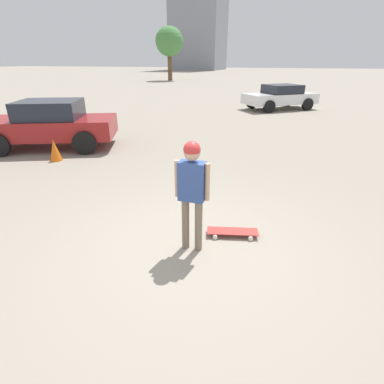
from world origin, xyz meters
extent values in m
plane|color=gray|center=(0.00, 0.00, 0.00)|extent=(220.00, 220.00, 0.00)
cylinder|color=#7A6B56|center=(0.00, 0.10, 0.41)|extent=(0.11, 0.11, 0.82)
cylinder|color=#7A6B56|center=(0.00, -0.10, 0.41)|extent=(0.11, 0.11, 0.82)
cube|color=#334C8C|center=(0.00, 0.00, 1.10)|extent=(0.21, 0.37, 0.56)
cylinder|color=tan|center=(0.00, 0.22, 1.11)|extent=(0.07, 0.07, 0.53)
cylinder|color=tan|center=(0.00, -0.22, 1.11)|extent=(0.07, 0.07, 0.53)
sphere|color=tan|center=(0.00, 0.00, 1.51)|extent=(0.22, 0.22, 0.22)
sphere|color=red|center=(0.00, 0.00, 1.55)|extent=(0.23, 0.23, 0.23)
cube|color=#A5332D|center=(0.53, -0.53, 0.08)|extent=(0.42, 0.86, 0.01)
cylinder|color=silver|center=(0.34, -0.28, 0.04)|extent=(0.05, 0.08, 0.08)
cylinder|color=silver|center=(0.60, -0.22, 0.04)|extent=(0.05, 0.08, 0.08)
cylinder|color=silver|center=(0.47, -0.83, 0.04)|extent=(0.05, 0.08, 0.08)
cylinder|color=silver|center=(0.73, -0.77, 0.04)|extent=(0.05, 0.08, 0.08)
cube|color=maroon|center=(4.11, 6.02, 0.65)|extent=(3.15, 4.37, 0.59)
cube|color=#1E232D|center=(4.15, 5.93, 1.22)|extent=(2.15, 2.27, 0.54)
cylinder|color=black|center=(4.44, 7.51, 0.35)|extent=(0.45, 0.73, 0.70)
cylinder|color=black|center=(3.78, 4.54, 0.35)|extent=(0.45, 0.73, 0.70)
cylinder|color=black|center=(5.39, 5.21, 0.35)|extent=(0.45, 0.73, 0.70)
cube|color=silver|center=(14.78, -0.66, 0.60)|extent=(3.90, 4.31, 0.55)
cube|color=#1E232D|center=(14.85, -0.74, 1.11)|extent=(2.39, 2.43, 0.47)
cylinder|color=black|center=(13.31, -0.21, 0.33)|extent=(0.56, 0.64, 0.66)
cylinder|color=black|center=(14.71, 0.88, 0.33)|extent=(0.56, 0.64, 0.66)
cylinder|color=black|center=(14.86, -2.20, 0.33)|extent=(0.56, 0.64, 0.66)
cylinder|color=black|center=(16.26, -1.11, 0.33)|extent=(0.56, 0.64, 0.66)
cube|color=gray|center=(83.62, 23.89, 12.32)|extent=(15.06, 12.53, 24.63)
cylinder|color=brown|center=(37.43, 14.74, 1.77)|extent=(0.59, 0.59, 3.54)
sphere|color=#478442|center=(37.43, 14.74, 4.82)|extent=(3.66, 3.66, 3.66)
cone|color=orange|center=(3.00, 4.98, 0.30)|extent=(0.33, 0.33, 0.60)
camera|label=1|loc=(-3.66, -1.14, 2.64)|focal=28.00mm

